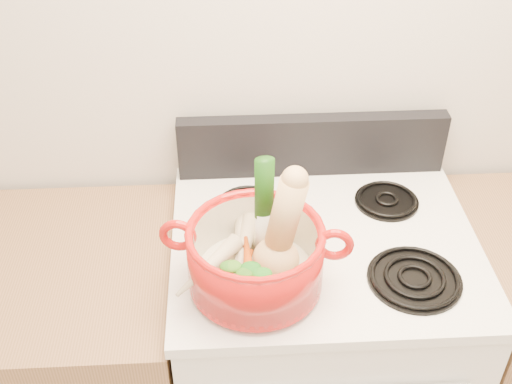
{
  "coord_description": "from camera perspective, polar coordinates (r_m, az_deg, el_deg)",
  "views": [
    {
      "loc": [
        -0.25,
        0.18,
        2.04
      ],
      "look_at": [
        -0.19,
        1.22,
        1.24
      ],
      "focal_mm": 45.0,
      "sensor_mm": 36.0,
      "label": 1
    }
  ],
  "objects": [
    {
      "name": "squash",
      "position": [
        1.39,
        1.87,
        -3.3
      ],
      "size": [
        0.19,
        0.16,
        0.28
      ],
      "primitive_type": null,
      "rotation": [
        0.0,
        0.18,
        -0.36
      ],
      "color": "#E4B574",
      "rests_on": "dutch_oven"
    },
    {
      "name": "control_backsplash",
      "position": [
        1.83,
        4.99,
        4.18
      ],
      "size": [
        0.76,
        0.05,
        0.18
      ],
      "primitive_type": "cube",
      "color": "black",
      "rests_on": "cooktop"
    },
    {
      "name": "pot_handle_right",
      "position": [
        1.42,
        7.0,
        -4.66
      ],
      "size": [
        0.09,
        0.03,
        0.09
      ],
      "primitive_type": "torus",
      "rotation": [
        1.57,
        0.0,
        -0.15
      ],
      "color": "#B1120F",
      "rests_on": "dutch_oven"
    },
    {
      "name": "parsnip_1",
      "position": [
        1.49,
        -2.2,
        -5.54
      ],
      "size": [
        0.16,
        0.15,
        0.05
      ],
      "primitive_type": "cone",
      "rotation": [
        1.66,
        0.0,
        -0.8
      ],
      "color": "beige",
      "rests_on": "dutch_oven"
    },
    {
      "name": "cooktop",
      "position": [
        1.66,
        6.11,
        -4.54
      ],
      "size": [
        0.78,
        0.67,
        0.03
      ],
      "primitive_type": "cube",
      "color": "silver",
      "rests_on": "stove_body"
    },
    {
      "name": "parsnip_2",
      "position": [
        1.48,
        -1.11,
        -5.24
      ],
      "size": [
        0.09,
        0.22,
        0.06
      ],
      "primitive_type": "cone",
      "rotation": [
        1.66,
        0.0,
        -0.22
      ],
      "color": "beige",
      "rests_on": "dutch_oven"
    },
    {
      "name": "burner_back_right",
      "position": [
        1.79,
        11.55,
        -0.67
      ],
      "size": [
        0.17,
        0.17,
        0.02
      ],
      "primitive_type": "cylinder",
      "color": "black",
      "rests_on": "cooktop"
    },
    {
      "name": "carrot_3",
      "position": [
        1.43,
        -1.18,
        -7.22
      ],
      "size": [
        0.08,
        0.14,
        0.04
      ],
      "primitive_type": "cone",
      "rotation": [
        1.66,
        0.0,
        -0.35
      ],
      "color": "#C94B0A",
      "rests_on": "dutch_oven"
    },
    {
      "name": "leek",
      "position": [
        1.43,
        0.73,
        -1.43
      ],
      "size": [
        0.05,
        0.05,
        0.29
      ],
      "primitive_type": "cylinder",
      "rotation": [
        0.01,
        0.0,
        0.13
      ],
      "color": "silver",
      "rests_on": "dutch_oven"
    },
    {
      "name": "carrot_2",
      "position": [
        1.43,
        -0.28,
        -7.62
      ],
      "size": [
        0.06,
        0.18,
        0.05
      ],
      "primitive_type": "cone",
      "rotation": [
        1.66,
        0.0,
        0.18
      ],
      "color": "#CB4D0A",
      "rests_on": "dutch_oven"
    },
    {
      "name": "burner_front_right",
      "position": [
        1.57,
        13.92,
        -7.4
      ],
      "size": [
        0.22,
        0.22,
        0.02
      ],
      "primitive_type": "cylinder",
      "color": "black",
      "rests_on": "cooktop"
    },
    {
      "name": "wall_back",
      "position": [
        1.75,
        5.24,
        12.23
      ],
      "size": [
        3.5,
        0.02,
        2.6
      ],
      "primitive_type": "cube",
      "color": "beige",
      "rests_on": "floor"
    },
    {
      "name": "carrot_4",
      "position": [
        1.43,
        -0.69,
        -6.55
      ],
      "size": [
        0.04,
        0.17,
        0.05
      ],
      "primitive_type": "cone",
      "rotation": [
        1.66,
        0.0,
        0.02
      ],
      "color": "#C04D09",
      "rests_on": "dutch_oven"
    },
    {
      "name": "burner_front_left",
      "position": [
        1.51,
        -0.17,
        -8.2
      ],
      "size": [
        0.22,
        0.22,
        0.02
      ],
      "primitive_type": "cylinder",
      "color": "black",
      "rests_on": "cooktop"
    },
    {
      "name": "stove_body",
      "position": [
        2.01,
        5.2,
        -14.69
      ],
      "size": [
        0.76,
        0.65,
        0.92
      ],
      "primitive_type": "cube",
      "color": "white",
      "rests_on": "floor"
    },
    {
      "name": "pot_handle_left",
      "position": [
        1.44,
        -6.97,
        -3.84
      ],
      "size": [
        0.09,
        0.03,
        0.09
      ],
      "primitive_type": "torus",
      "rotation": [
        1.57,
        0.0,
        -0.15
      ],
      "color": "#B1120F",
      "rests_on": "dutch_oven"
    },
    {
      "name": "carrot_1",
      "position": [
        1.44,
        -1.01,
        -7.7
      ],
      "size": [
        0.1,
        0.14,
        0.04
      ],
      "primitive_type": "cone",
      "rotation": [
        1.66,
        0.0,
        -0.5
      ],
      "color": "#B75209",
      "rests_on": "dutch_oven"
    },
    {
      "name": "parsnip_3",
      "position": [
        1.44,
        -4.3,
        -6.57
      ],
      "size": [
        0.17,
        0.17,
        0.06
      ],
      "primitive_type": "cone",
      "rotation": [
        1.66,
        0.0,
        -0.78
      ],
      "color": "beige",
      "rests_on": "dutch_oven"
    },
    {
      "name": "burner_back_left",
      "position": [
        1.73,
        -0.71,
        -1.13
      ],
      "size": [
        0.17,
        0.17,
        0.02
      ],
      "primitive_type": "cylinder",
      "color": "black",
      "rests_on": "cooktop"
    },
    {
      "name": "parsnip_0",
      "position": [
        1.5,
        -1.41,
        -5.2
      ],
      "size": [
        0.08,
        0.25,
        0.07
      ],
      "primitive_type": "cone",
      "rotation": [
        1.66,
        0.0,
        -0.12
      ],
      "color": "beige",
      "rests_on": "dutch_oven"
    },
    {
      "name": "dutch_oven",
      "position": [
        1.45,
        -0.05,
        -5.8
      ],
      "size": [
        0.35,
        0.35,
        0.15
      ],
      "primitive_type": "cylinder",
      "rotation": [
        0.0,
        0.0,
        -0.15
      ],
      "color": "#B1120F",
      "rests_on": "burner_front_left"
    },
    {
      "name": "carrot_0",
      "position": [
        1.43,
        0.35,
        -8.42
      ],
      "size": [
        0.1,
        0.14,
        0.04
      ],
      "primitive_type": "cone",
      "rotation": [
        1.66,
        0.0,
        -0.51
      ],
      "color": "#C13A09",
      "rests_on": "dutch_oven"
    },
    {
      "name": "ginger",
      "position": [
        1.52,
        1.17,
        -4.44
      ],
      "size": [
        0.1,
        0.08,
        0.05
      ],
      "primitive_type": "ellipsoid",
      "rotation": [
        0.0,
        0.0,
        -0.16
      ],
      "color": "tan",
      "rests_on": "dutch_oven"
    }
  ]
}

